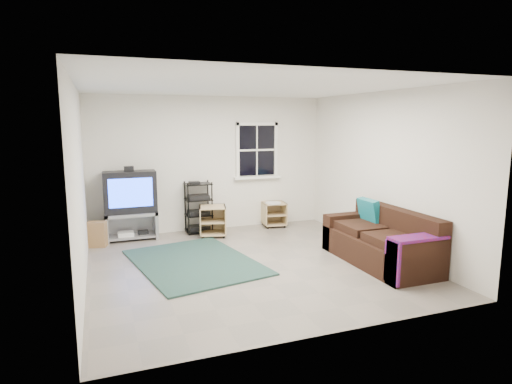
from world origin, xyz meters
name	(u,v)px	position (x,y,z in m)	size (l,w,h in m)	color
room	(257,154)	(0.95, 2.27, 1.48)	(4.60, 4.62, 4.60)	slate
tv_unit	(130,200)	(-1.56, 2.05, 0.73)	(0.91, 0.45, 1.34)	gray
av_rack	(199,211)	(-0.31, 2.10, 0.43)	(0.50, 0.36, 0.99)	black
side_table_left	(213,220)	(-0.11, 1.79, 0.30)	(0.57, 0.57, 0.57)	tan
side_table_right	(274,212)	(1.24, 2.08, 0.29)	(0.50, 0.50, 0.52)	tan
sofa	(381,243)	(1.88, -0.62, 0.31)	(0.86, 1.94, 0.89)	black
shag_rug	(194,262)	(-0.78, 0.35, 0.01)	(1.62, 2.22, 0.03)	black
paper_bag	(97,234)	(-2.15, 1.77, 0.22)	(0.30, 0.19, 0.43)	#956842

